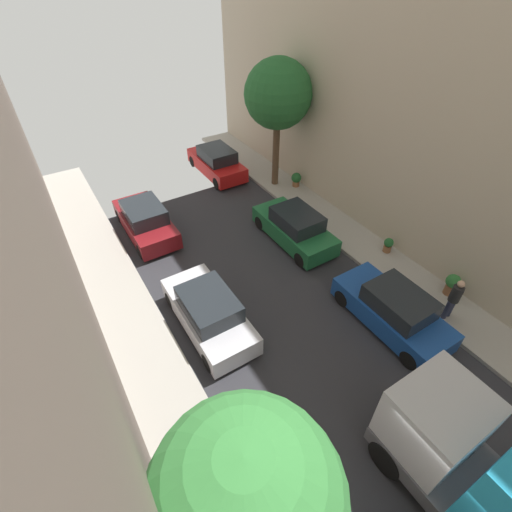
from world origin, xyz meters
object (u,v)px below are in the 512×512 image
at_px(parked_car_right_2, 393,310).
at_px(potted_plant_2, 452,284).
at_px(parked_car_left_4, 209,312).
at_px(potted_plant_3, 296,179).
at_px(parked_car_right_4, 217,162).
at_px(parked_car_right_3, 295,228).
at_px(street_tree_0, 246,499).
at_px(street_tree_1, 278,95).
at_px(parked_car_left_5, 145,221).
at_px(pedestrian, 454,298).
at_px(potted_plant_1, 388,245).

relative_size(parked_car_right_2, potted_plant_2, 4.66).
bearing_deg(parked_car_left_4, potted_plant_3, 36.30).
bearing_deg(parked_car_right_2, parked_car_left_4, 148.89).
bearing_deg(parked_car_right_4, parked_car_right_3, -90.00).
xyz_separation_m(parked_car_right_2, street_tree_0, (-7.64, -3.08, 3.61)).
distance_m(street_tree_1, potted_plant_2, 11.25).
relative_size(parked_car_left_5, potted_plant_2, 4.66).
xyz_separation_m(parked_car_right_4, pedestrian, (1.85, -13.98, 0.35)).
height_order(parked_car_right_3, street_tree_0, street_tree_0).
bearing_deg(parked_car_right_2, potted_plant_3, 73.01).
bearing_deg(parked_car_right_3, parked_car_right_2, -90.00).
height_order(street_tree_1, potted_plant_3, street_tree_1).
height_order(parked_car_left_5, pedestrian, pedestrian).
xyz_separation_m(parked_car_left_5, potted_plant_2, (8.30, -9.88, -0.06)).
relative_size(parked_car_right_3, potted_plant_3, 5.52).
height_order(parked_car_left_5, street_tree_0, street_tree_0).
distance_m(potted_plant_2, potted_plant_3, 9.55).
bearing_deg(potted_plant_2, street_tree_0, -164.90).
bearing_deg(potted_plant_3, potted_plant_1, -90.26).
xyz_separation_m(parked_car_left_4, street_tree_0, (-2.24, -6.34, 3.61)).
distance_m(parked_car_left_4, pedestrian, 8.36).
bearing_deg(potted_plant_2, pedestrian, -147.64).
distance_m(parked_car_right_3, potted_plant_1, 4.03).
height_order(parked_car_left_5, street_tree_1, street_tree_1).
relative_size(parked_car_left_4, parked_car_right_3, 1.00).
bearing_deg(parked_car_right_4, pedestrian, -82.47).
bearing_deg(parked_car_right_2, street_tree_1, 78.58).
height_order(pedestrian, street_tree_1, street_tree_1).
xyz_separation_m(parked_car_left_4, parked_car_right_4, (5.40, 9.82, 0.00)).
bearing_deg(parked_car_right_3, pedestrian, -74.21).
distance_m(parked_car_left_5, potted_plant_2, 12.90).
bearing_deg(street_tree_0, potted_plant_1, 29.19).
bearing_deg(potted_plant_1, street_tree_1, 95.84).
bearing_deg(parked_car_right_3, street_tree_0, -131.25).
bearing_deg(potted_plant_3, parked_car_right_4, 127.12).
height_order(parked_car_right_2, parked_car_right_4, same).
distance_m(parked_car_right_2, parked_car_right_4, 13.08).
bearing_deg(street_tree_1, parked_car_right_3, -114.32).
bearing_deg(parked_car_right_4, potted_plant_1, -74.73).
bearing_deg(parked_car_right_4, street_tree_0, -115.32).
bearing_deg(pedestrian, street_tree_1, 88.92).
bearing_deg(street_tree_1, parked_car_left_4, -137.11).
distance_m(parked_car_right_4, potted_plant_1, 10.70).
xyz_separation_m(parked_car_left_4, potted_plant_3, (8.25, 6.06, -0.15)).
xyz_separation_m(parked_car_left_5, street_tree_1, (7.46, 0.55, 4.09)).
height_order(parked_car_right_3, potted_plant_3, parked_car_right_3).
height_order(parked_car_left_5, potted_plant_3, parked_car_left_5).
height_order(parked_car_left_5, potted_plant_2, parked_car_left_5).
bearing_deg(street_tree_0, street_tree_1, 53.83).
relative_size(street_tree_1, potted_plant_1, 9.46).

